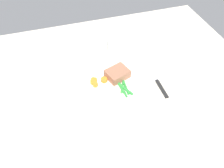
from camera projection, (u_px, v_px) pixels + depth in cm
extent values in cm
cube|color=beige|center=(107.00, 88.00, 78.98)|extent=(120.00, 90.00, 2.00)
cylinder|color=white|center=(112.00, 87.00, 76.78)|extent=(24.19, 24.19, 1.60)
cube|color=#936047|center=(117.00, 74.00, 78.01)|extent=(9.73, 8.83, 3.18)
ellipsoid|color=beige|center=(110.00, 93.00, 71.58)|extent=(7.72, 5.28, 3.80)
cylinder|color=orange|center=(95.00, 84.00, 75.99)|extent=(1.85, 1.85, 1.24)
cylinder|color=orange|center=(95.00, 80.00, 77.43)|extent=(1.84, 1.84, 0.99)
cylinder|color=orange|center=(104.00, 80.00, 77.26)|extent=(2.44, 2.44, 1.29)
cylinder|color=orange|center=(94.00, 82.00, 76.62)|extent=(2.42, 2.42, 1.23)
cylinder|color=orange|center=(93.00, 80.00, 77.57)|extent=(1.87, 1.87, 0.89)
cylinder|color=#2D8C38|center=(122.00, 86.00, 75.52)|extent=(3.65, 7.63, 0.87)
cylinder|color=#2D8C38|center=(125.00, 86.00, 75.74)|extent=(1.13, 8.28, 0.76)
cylinder|color=#2D8C38|center=(120.00, 86.00, 75.65)|extent=(1.93, 8.07, 0.67)
cylinder|color=#2D8C38|center=(122.00, 86.00, 75.57)|extent=(3.23, 5.98, 0.70)
cylinder|color=#2D8C38|center=(127.00, 90.00, 74.32)|extent=(3.34, 5.63, 0.89)
cylinder|color=#2D8C38|center=(122.00, 89.00, 74.79)|extent=(1.92, 8.25, 0.74)
cube|color=silver|center=(70.00, 103.00, 72.91)|extent=(1.00, 13.00, 0.40)
cube|color=silver|center=(65.00, 86.00, 78.04)|extent=(0.24, 3.60, 0.40)
cube|color=silver|center=(66.00, 86.00, 78.11)|extent=(0.24, 3.60, 0.40)
cube|color=silver|center=(67.00, 85.00, 78.19)|extent=(0.24, 3.60, 0.40)
cube|color=silver|center=(68.00, 85.00, 78.26)|extent=(0.24, 3.60, 0.40)
cube|color=black|center=(162.00, 89.00, 77.09)|extent=(1.30, 9.00, 0.64)
cube|color=silver|center=(151.00, 70.00, 83.41)|extent=(1.70, 12.00, 0.40)
cylinder|color=silver|center=(117.00, 44.00, 87.31)|extent=(7.72, 7.72, 9.44)
cylinder|color=silver|center=(116.00, 48.00, 89.10)|extent=(7.11, 7.11, 4.68)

